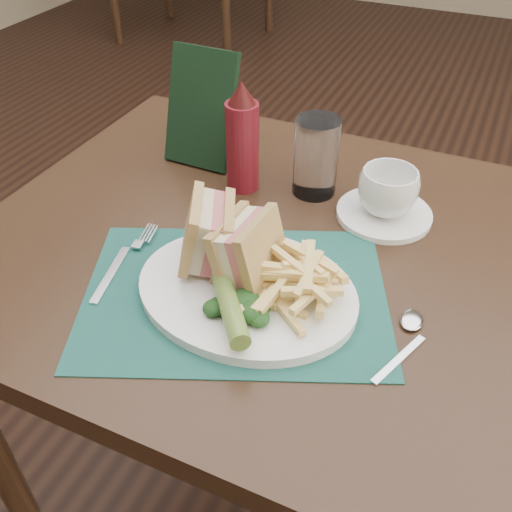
{
  "coord_description": "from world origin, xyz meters",
  "views": [
    {
      "loc": [
        0.25,
        -1.13,
        1.27
      ],
      "look_at": [
        0.01,
        -0.6,
        0.8
      ],
      "focal_mm": 40.0,
      "sensor_mm": 36.0,
      "label": 1
    }
  ],
  "objects_px": {
    "sandwich_half_b": "(234,244)",
    "saucer": "(384,214)",
    "ketchup_bottle": "(242,137)",
    "drinking_glass": "(316,157)",
    "placemat": "(235,294)",
    "sandwich_half_a": "(191,232)",
    "check_presenter": "(201,108)",
    "coffee_cup": "(388,192)",
    "plate": "(247,291)",
    "table_main": "(270,394)"
  },
  "relations": [
    {
      "from": "sandwich_half_b",
      "to": "saucer",
      "type": "bearing_deg",
      "value": 62.06
    },
    {
      "from": "sandwich_half_b",
      "to": "saucer",
      "type": "height_order",
      "value": "sandwich_half_b"
    },
    {
      "from": "ketchup_bottle",
      "to": "drinking_glass",
      "type": "bearing_deg",
      "value": 17.28
    },
    {
      "from": "placemat",
      "to": "sandwich_half_b",
      "type": "bearing_deg",
      "value": 116.62
    },
    {
      "from": "sandwich_half_a",
      "to": "check_presenter",
      "type": "bearing_deg",
      "value": 91.12
    },
    {
      "from": "coffee_cup",
      "to": "sandwich_half_b",
      "type": "bearing_deg",
      "value": -121.76
    },
    {
      "from": "drinking_glass",
      "to": "coffee_cup",
      "type": "bearing_deg",
      "value": -10.79
    },
    {
      "from": "ketchup_bottle",
      "to": "sandwich_half_b",
      "type": "bearing_deg",
      "value": -67.25
    },
    {
      "from": "sandwich_half_a",
      "to": "sandwich_half_b",
      "type": "relative_size",
      "value": 1.03
    },
    {
      "from": "placemat",
      "to": "plate",
      "type": "height_order",
      "value": "plate"
    },
    {
      "from": "coffee_cup",
      "to": "placemat",
      "type": "bearing_deg",
      "value": -117.38
    },
    {
      "from": "coffee_cup",
      "to": "ketchup_bottle",
      "type": "height_order",
      "value": "ketchup_bottle"
    },
    {
      "from": "placemat",
      "to": "saucer",
      "type": "bearing_deg",
      "value": 62.62
    },
    {
      "from": "drinking_glass",
      "to": "sandwich_half_b",
      "type": "bearing_deg",
      "value": -94.35
    },
    {
      "from": "table_main",
      "to": "plate",
      "type": "distance_m",
      "value": 0.41
    },
    {
      "from": "placemat",
      "to": "saucer",
      "type": "relative_size",
      "value": 2.69
    },
    {
      "from": "sandwich_half_a",
      "to": "sandwich_half_b",
      "type": "xyz_separation_m",
      "value": [
        0.06,
        0.0,
        -0.0
      ]
    },
    {
      "from": "ketchup_bottle",
      "to": "check_presenter",
      "type": "distance_m",
      "value": 0.12
    },
    {
      "from": "sandwich_half_b",
      "to": "placemat",
      "type": "bearing_deg",
      "value": -59.56
    },
    {
      "from": "sandwich_half_a",
      "to": "ketchup_bottle",
      "type": "distance_m",
      "value": 0.23
    },
    {
      "from": "saucer",
      "to": "drinking_glass",
      "type": "bearing_deg",
      "value": 169.21
    },
    {
      "from": "plate",
      "to": "sandwich_half_b",
      "type": "height_order",
      "value": "sandwich_half_b"
    },
    {
      "from": "ketchup_bottle",
      "to": "sandwich_half_a",
      "type": "bearing_deg",
      "value": -81.97
    },
    {
      "from": "placemat",
      "to": "check_presenter",
      "type": "xyz_separation_m",
      "value": [
        -0.21,
        0.31,
        0.1
      ]
    },
    {
      "from": "placemat",
      "to": "coffee_cup",
      "type": "relative_size",
      "value": 4.36
    },
    {
      "from": "placemat",
      "to": "ketchup_bottle",
      "type": "bearing_deg",
      "value": 113.13
    },
    {
      "from": "sandwich_half_a",
      "to": "sandwich_half_b",
      "type": "height_order",
      "value": "sandwich_half_a"
    },
    {
      "from": "placemat",
      "to": "drinking_glass",
      "type": "bearing_deg",
      "value": 88.37
    },
    {
      "from": "sandwich_half_a",
      "to": "ketchup_bottle",
      "type": "bearing_deg",
      "value": 73.18
    },
    {
      "from": "placemat",
      "to": "check_presenter",
      "type": "bearing_deg",
      "value": 124.83
    },
    {
      "from": "saucer",
      "to": "drinking_glass",
      "type": "height_order",
      "value": "drinking_glass"
    },
    {
      "from": "table_main",
      "to": "ketchup_bottle",
      "type": "xyz_separation_m",
      "value": [
        -0.11,
        0.12,
        0.47
      ]
    },
    {
      "from": "placemat",
      "to": "ketchup_bottle",
      "type": "relative_size",
      "value": 2.17
    },
    {
      "from": "placemat",
      "to": "saucer",
      "type": "height_order",
      "value": "saucer"
    },
    {
      "from": "plate",
      "to": "sandwich_half_a",
      "type": "height_order",
      "value": "sandwich_half_a"
    },
    {
      "from": "table_main",
      "to": "ketchup_bottle",
      "type": "relative_size",
      "value": 4.84
    },
    {
      "from": "plate",
      "to": "check_presenter",
      "type": "distance_m",
      "value": 0.39
    },
    {
      "from": "saucer",
      "to": "check_presenter",
      "type": "bearing_deg",
      "value": 172.71
    },
    {
      "from": "table_main",
      "to": "placemat",
      "type": "distance_m",
      "value": 0.4
    },
    {
      "from": "table_main",
      "to": "saucer",
      "type": "bearing_deg",
      "value": 43.71
    },
    {
      "from": "table_main",
      "to": "drinking_glass",
      "type": "xyz_separation_m",
      "value": [
        0.01,
        0.15,
        0.44
      ]
    },
    {
      "from": "saucer",
      "to": "drinking_glass",
      "type": "distance_m",
      "value": 0.14
    },
    {
      "from": "drinking_glass",
      "to": "check_presenter",
      "type": "height_order",
      "value": "check_presenter"
    },
    {
      "from": "table_main",
      "to": "sandwich_half_a",
      "type": "relative_size",
      "value": 9.1
    },
    {
      "from": "placemat",
      "to": "sandwich_half_b",
      "type": "xyz_separation_m",
      "value": [
        -0.01,
        0.02,
        0.06
      ]
    },
    {
      "from": "sandwich_half_b",
      "to": "check_presenter",
      "type": "xyz_separation_m",
      "value": [
        -0.2,
        0.28,
        0.03
      ]
    },
    {
      "from": "sandwich_half_a",
      "to": "check_presenter",
      "type": "xyz_separation_m",
      "value": [
        -0.14,
        0.28,
        0.03
      ]
    },
    {
      "from": "drinking_glass",
      "to": "ketchup_bottle",
      "type": "bearing_deg",
      "value": -162.72
    },
    {
      "from": "drinking_glass",
      "to": "plate",
      "type": "bearing_deg",
      "value": -88.62
    },
    {
      "from": "plate",
      "to": "sandwich_half_b",
      "type": "bearing_deg",
      "value": 145.66
    }
  ]
}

